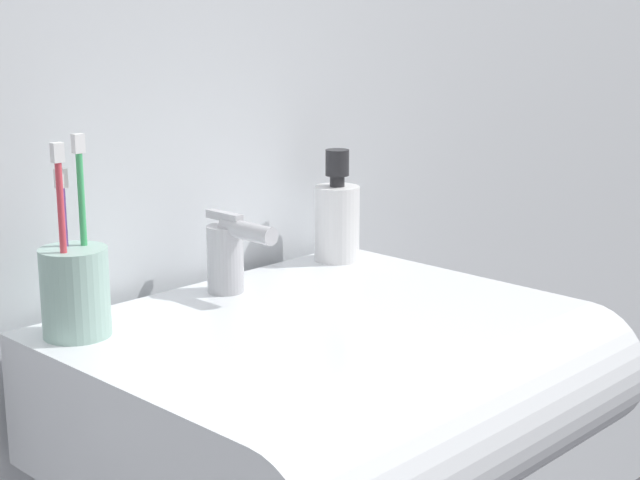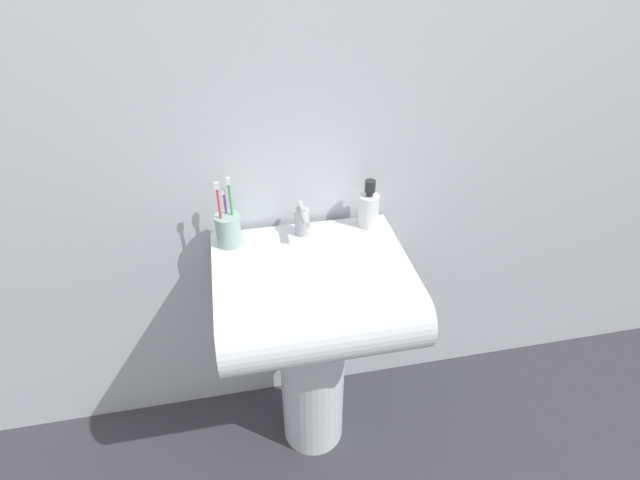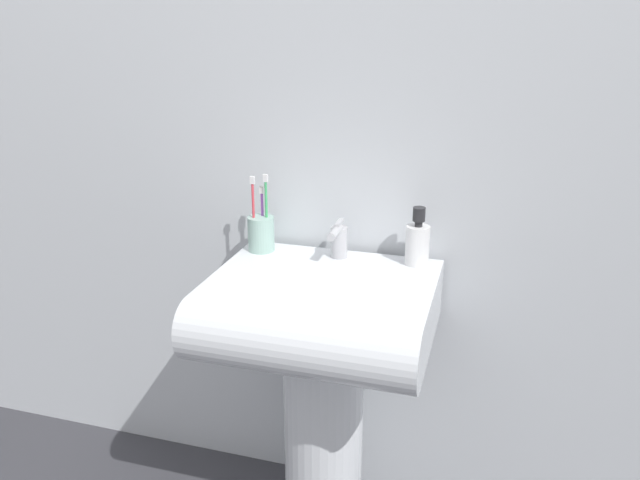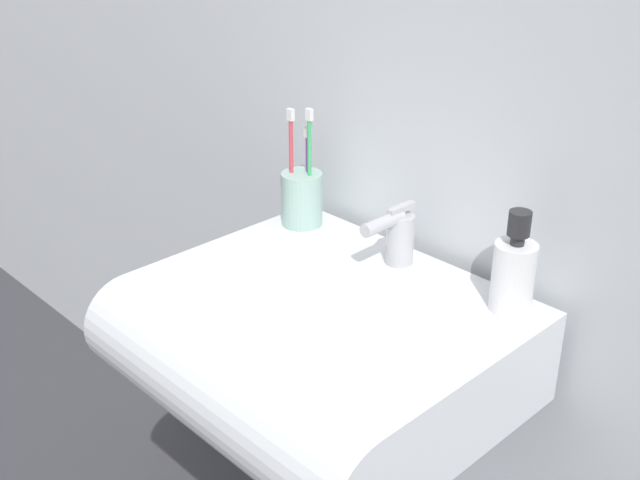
# 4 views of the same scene
# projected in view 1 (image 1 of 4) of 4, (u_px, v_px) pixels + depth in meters

# --- Properties ---
(sink_basin) EXTENTS (0.54, 0.47, 0.15)m
(sink_basin) POSITION_uv_depth(u_px,v_px,m) (346.00, 393.00, 1.08)
(sink_basin) COLOR white
(sink_basin) RESTS_ON sink_pedestal
(faucet) EXTENTS (0.04, 0.11, 0.10)m
(faucet) POSITION_uv_depth(u_px,v_px,m) (229.00, 252.00, 1.18)
(faucet) COLOR #B7B7BC
(faucet) RESTS_ON sink_basin
(toothbrush_cup) EXTENTS (0.07, 0.07, 0.21)m
(toothbrush_cup) POSITION_uv_depth(u_px,v_px,m) (75.00, 289.00, 1.03)
(toothbrush_cup) COLOR #99BFB2
(toothbrush_cup) RESTS_ON sink_basin
(soap_bottle) EXTENTS (0.06, 0.06, 0.15)m
(soap_bottle) POSITION_uv_depth(u_px,v_px,m) (337.00, 218.00, 1.34)
(soap_bottle) COLOR white
(soap_bottle) RESTS_ON sink_basin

